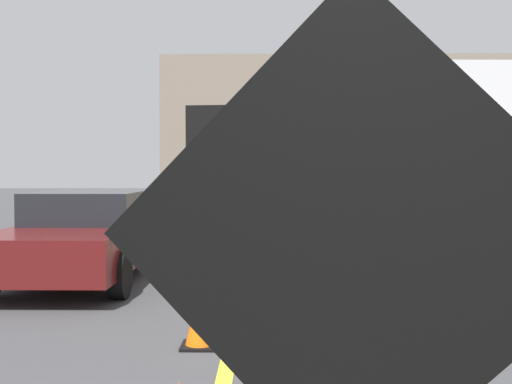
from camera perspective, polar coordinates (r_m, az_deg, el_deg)
The scene contains 7 objects.
roadwork_sign at distance 1.94m, azimuth 8.97°, elevation -5.58°, with size 1.61×0.33×2.33m.
arrow_board_trailer at distance 9.34m, azimuth -1.61°, elevation -5.64°, with size 1.60×1.90×2.70m.
box_truck at distance 13.15m, azimuth 13.03°, elevation 2.53°, with size 2.73×6.94×3.45m.
pickup_car at distance 10.33m, azimuth -15.18°, elevation -3.76°, with size 2.02×4.95×1.38m.
highway_guide_sign at distance 20.05m, azimuth 14.45°, elevation 6.82°, with size 2.78×0.33×5.00m.
far_building_block at distance 27.76m, azimuth 9.67°, elevation 4.72°, with size 16.45×8.28×6.09m, color gray.
traffic_cone_mid_lane at distance 6.16m, azimuth -5.22°, elevation -11.39°, with size 0.36×0.36×0.61m.
Camera 1 is at (0.35, 1.59, 1.73)m, focal length 43.34 mm.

